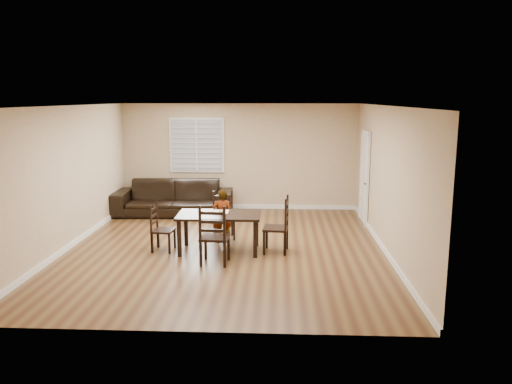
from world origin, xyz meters
TOP-DOWN VIEW (x-y plane):
  - ground at (0.00, 0.00)m, footprint 7.00×7.00m
  - room at (0.04, 0.18)m, footprint 6.04×7.04m
  - dining_table at (-0.10, -0.20)m, footprint 1.54×0.88m
  - chair_near at (-0.13, 0.78)m, footprint 0.51×0.48m
  - chair_far at (-0.10, -1.03)m, footprint 0.51×0.48m
  - chair_left at (-1.27, -0.21)m, footprint 0.41×0.44m
  - chair_right at (1.08, -0.20)m, footprint 0.49×0.52m
  - child at (-0.11, 0.35)m, footprint 0.43×0.32m
  - napkin at (-0.10, -0.03)m, footprint 0.32×0.32m
  - donut at (-0.08, -0.03)m, footprint 0.09×0.09m
  - sofa at (-1.59, 2.73)m, footprint 2.92×1.25m

SIDE VIEW (x-z plane):
  - ground at x=0.00m, z-range 0.00..0.00m
  - chair_left at x=-1.27m, z-range -0.04..0.86m
  - sofa at x=-1.59m, z-range 0.00..0.84m
  - chair_near at x=-0.13m, z-range -0.04..0.91m
  - chair_right at x=1.08m, z-range -0.05..1.01m
  - chair_far at x=-0.10m, z-range -0.05..1.02m
  - child at x=-0.11m, z-range 0.00..1.07m
  - dining_table at x=-0.10m, z-range 0.27..0.99m
  - napkin at x=-0.10m, z-range 0.72..0.72m
  - donut at x=-0.08m, z-range 0.72..0.76m
  - room at x=0.04m, z-range 0.45..3.17m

